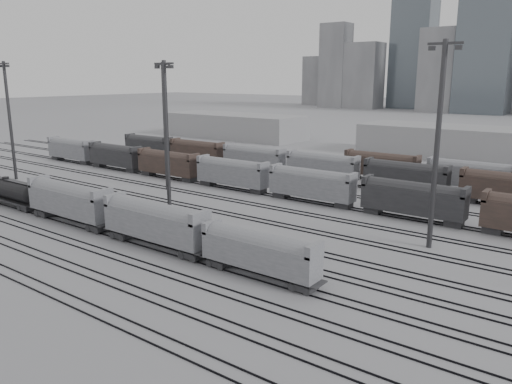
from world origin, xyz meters
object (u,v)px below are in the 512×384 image
Objects in this scene: hopper_car_a at (69,199)px; hopper_car_c at (259,250)px; hopper_car_b at (155,221)px; light_mast_a at (10,118)px; light_mast_c at (167,137)px; tank_car_b at (7,189)px.

hopper_car_a reaches higher than hopper_car_c.
light_mast_a is at bearing 167.97° from hopper_car_b.
hopper_car_c is 71.79m from light_mast_a.
hopper_car_c is (33.38, 0.00, -0.53)m from hopper_car_a.
hopper_car_c is at bearing -22.98° from light_mast_c.
light_mast_a reaches higher than hopper_car_b.
hopper_car_b is 15.54m from light_mast_c.
hopper_car_b is 56.51m from light_mast_a.
light_mast_a reaches higher than light_mast_c.
hopper_car_b is at bearing 0.00° from tank_car_b.
tank_car_b is at bearing -180.00° from hopper_car_a.
hopper_car_c is (15.65, 0.00, -0.45)m from hopper_car_b.
hopper_car_a is at bearing 180.00° from hopper_car_b.
light_mast_c is at bearing -1.90° from light_mast_a.
hopper_car_b is 1.15× the size of hopper_car_c.
hopper_car_b reaches higher than tank_car_b.
light_mast_a is at bearing 148.87° from tank_car_b.
hopper_car_c is at bearing 0.00° from tank_car_b.
light_mast_a reaches higher than tank_car_b.
tank_car_b is at bearing -159.62° from light_mast_c.
light_mast_a reaches higher than hopper_car_c.
hopper_car_c reaches higher than tank_car_b.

